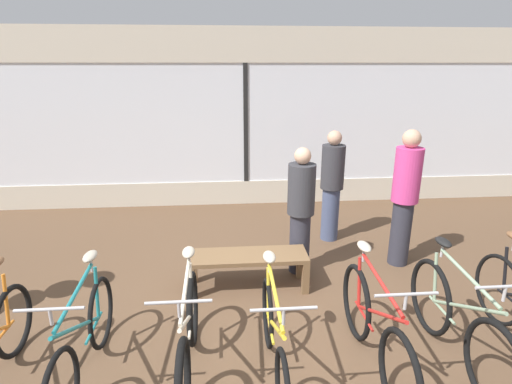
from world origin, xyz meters
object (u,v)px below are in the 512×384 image
Objects in this scene: bicycle_right at (458,324)px; customer_near_rack at (405,196)px; customer_by_window at (301,209)px; bicycle_center_right at (375,330)px; display_bench at (248,260)px; bicycle_center_left at (188,338)px; bicycle_center at (274,341)px; customer_mid_floor at (332,184)px; bicycle_left at (84,342)px.

customer_near_rack is (0.31, 1.88, 0.56)m from bicycle_right.
bicycle_center_right is at bearing -80.22° from customer_by_window.
display_bench is 2.19m from customer_near_rack.
bicycle_center_left is at bearing -126.01° from customer_by_window.
bicycle_center is at bearing -177.17° from bicycle_center_right.
bicycle_center_right is 1.03× the size of customer_mid_floor.
bicycle_center is 0.88m from bicycle_center_right.
customer_near_rack is at bearing 60.77° from bicycle_center_right.
customer_near_rack is at bearing 27.46° from bicycle_left.
customer_mid_floor reaches higher than bicycle_center_left.
bicycle_center_right is (0.87, 0.04, 0.02)m from bicycle_center.
bicycle_center_right is at bearing 2.83° from bicycle_center.
bicycle_center is 1.00× the size of customer_by_window.
bicycle_left is at bearing -140.98° from customer_by_window.
customer_mid_floor is (1.33, 1.31, 0.52)m from display_bench.
customer_near_rack is at bearing 45.06° from bicycle_center.
bicycle_right is at bearing 2.17° from bicycle_center.
customer_near_rack reaches higher than bicycle_center_left.
bicycle_left is at bearing -136.69° from display_bench.
customer_near_rack is at bearing 80.73° from bicycle_right.
bicycle_right reaches higher than bicycle_center.
bicycle_right is 1.04× the size of customer_mid_floor.
bicycle_center is 0.90× the size of customer_near_rack.
customer_by_window is at bearing 120.82° from bicycle_right.
customer_mid_floor is (0.34, 2.76, 0.48)m from bicycle_center_right.
bicycle_left is 2.45m from bicycle_center_right.
bicycle_center is 1.99m from customer_by_window.
customer_by_window is at bearing 73.04° from bicycle_center.
customer_mid_floor reaches higher than bicycle_left.
bicycle_right is at bearing 1.39° from bicycle_center_right.
display_bench is at bearing 140.88° from bicycle_right.
bicycle_center is 1.63m from bicycle_right.
bicycle_left is at bearing 175.75° from bicycle_center.
bicycle_right is at bearing -99.27° from customer_near_rack.
bicycle_right is 0.95× the size of customer_near_rack.
customer_near_rack is at bearing -49.84° from customer_mid_floor.
bicycle_center_left is 0.97× the size of bicycle_center_right.
customer_near_rack is at bearing 3.84° from customer_by_window.
bicycle_center_right is at bearing -1.76° from bicycle_center_left.
bicycle_right is at bearing -0.99° from bicycle_left.
customer_by_window reaches higher than bicycle_center_left.
bicycle_center_left is 2.22m from customer_by_window.
bicycle_center is at bearing -106.96° from customer_by_window.
customer_mid_floor is at bearing 130.16° from customer_near_rack.
bicycle_center_left is at bearing 179.25° from bicycle_right.
customer_by_window is at bearing 27.91° from display_bench.
customer_mid_floor is at bearing 55.67° from customer_by_window.
customer_by_window is (0.69, 0.36, 0.50)m from display_bench.
bicycle_left is 1.19× the size of display_bench.
bicycle_right reaches higher than bicycle_left.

